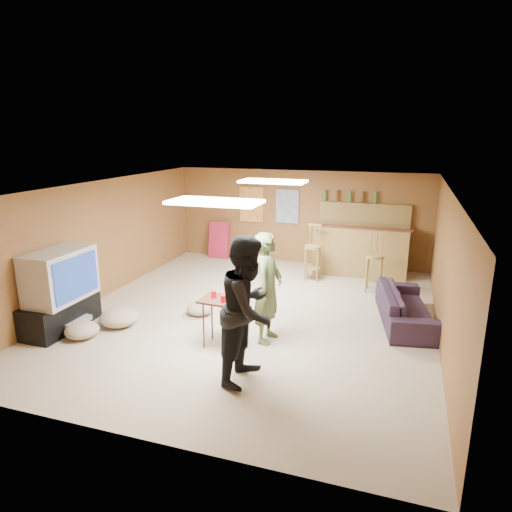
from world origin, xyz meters
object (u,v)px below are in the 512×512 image
(sofa, at_px, (406,306))
(person_olive, at_px, (268,288))
(person_black, at_px, (248,309))
(tray_table, at_px, (220,322))
(tv_body, at_px, (60,275))
(bar_counter, at_px, (360,250))

(sofa, bearing_deg, person_olive, 114.25)
(person_black, height_order, tray_table, person_black)
(tv_body, relative_size, person_black, 0.59)
(person_black, bearing_deg, tray_table, 48.28)
(tray_table, bearing_deg, sofa, 33.89)
(bar_counter, height_order, person_black, person_black)
(bar_counter, bearing_deg, tv_body, -133.00)
(sofa, bearing_deg, tray_table, 113.65)
(tv_body, relative_size, bar_counter, 0.55)
(person_black, relative_size, tray_table, 2.59)
(tv_body, distance_m, sofa, 5.55)
(tray_table, bearing_deg, person_black, -46.84)
(bar_counter, xyz_separation_m, person_black, (-0.88, -4.93, 0.38))
(tv_body, relative_size, person_olive, 0.66)
(person_olive, xyz_separation_m, person_black, (0.09, -1.12, 0.10))
(tray_table, bearing_deg, person_olive, 31.88)
(bar_counter, distance_m, person_black, 5.03)
(bar_counter, relative_size, tray_table, 2.77)
(bar_counter, height_order, person_olive, person_olive)
(person_olive, bearing_deg, sofa, -53.26)
(sofa, height_order, tray_table, tray_table)
(bar_counter, distance_m, tray_table, 4.48)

